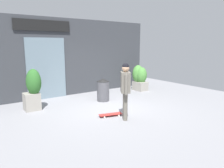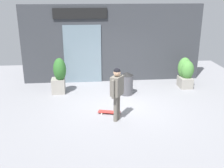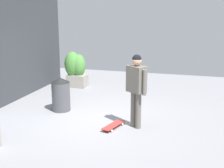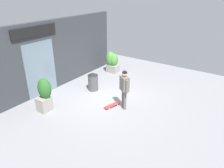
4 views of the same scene
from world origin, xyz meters
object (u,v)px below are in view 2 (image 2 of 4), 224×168
(planter_box_right, at_px, (186,72))
(trash_bin, at_px, (127,83))
(skateboard, at_px, (109,112))
(planter_box_left, at_px, (59,74))
(skateboarder, at_px, (117,89))

(planter_box_right, height_order, trash_bin, planter_box_right)
(skateboard, relative_size, planter_box_left, 0.54)
(skateboarder, distance_m, planter_box_right, 4.29)
(skateboarder, height_order, skateboard, skateboarder)
(skateboarder, height_order, trash_bin, skateboarder)
(skateboarder, height_order, planter_box_left, skateboarder)
(planter_box_left, xyz_separation_m, trash_bin, (2.58, -0.38, -0.34))
(skateboard, xyz_separation_m, planter_box_left, (-1.76, 2.08, 0.73))
(skateboarder, xyz_separation_m, planter_box_right, (3.20, 2.83, -0.39))
(trash_bin, bearing_deg, planter_box_left, 171.54)
(planter_box_left, relative_size, trash_bin, 1.57)
(skateboard, distance_m, planter_box_right, 4.17)
(skateboard, bearing_deg, skateboarder, 126.93)
(skateboarder, bearing_deg, planter_box_left, -18.86)
(planter_box_left, height_order, planter_box_right, planter_box_left)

